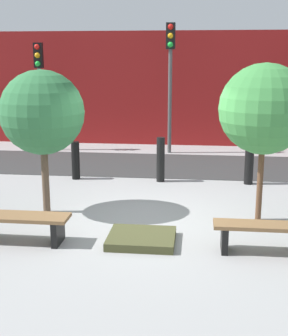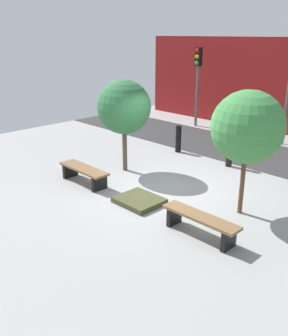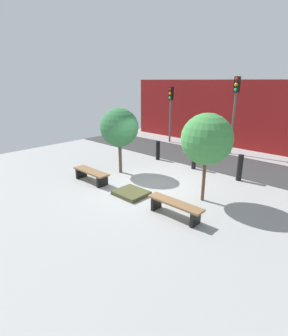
{
  "view_description": "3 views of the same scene",
  "coord_description": "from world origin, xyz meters",
  "px_view_note": "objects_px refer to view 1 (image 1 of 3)",
  "views": [
    {
      "loc": [
        0.85,
        -8.15,
        2.96
      ],
      "look_at": [
        -0.03,
        -0.39,
        1.12
      ],
      "focal_mm": 50.0,
      "sensor_mm": 36.0,
      "label": 1
    },
    {
      "loc": [
        6.17,
        -6.84,
        4.02
      ],
      "look_at": [
        -0.1,
        -0.72,
        0.84
      ],
      "focal_mm": 40.0,
      "sensor_mm": 36.0,
      "label": 2
    },
    {
      "loc": [
        6.09,
        -6.8,
        3.82
      ],
      "look_at": [
        -0.08,
        -0.24,
        0.79
      ],
      "focal_mm": 28.0,
      "sensor_mm": 36.0,
      "label": 3
    }
  ],
  "objects_px": {
    "bench_left": "(17,222)",
    "tree_behind_right_bench": "(264,109)",
    "planter_bed": "(142,238)",
    "bollard_far_left": "(76,160)",
    "bollard_left": "(161,160)",
    "traffic_light_west": "(39,77)",
    "bench_right": "(271,232)",
    "traffic_light_mid_west": "(170,65)",
    "tree_behind_left_bench": "(42,113)",
    "bollard_center": "(249,162)"
  },
  "relations": [
    {
      "from": "traffic_light_west",
      "to": "planter_bed",
      "type": "bearing_deg",
      "value": -60.98
    },
    {
      "from": "bench_left",
      "to": "bollard_far_left",
      "type": "xyz_separation_m",
      "value": [
        -0.08,
        4.14,
        0.14
      ]
    },
    {
      "from": "bench_left",
      "to": "bollard_center",
      "type": "bearing_deg",
      "value": 44.7
    },
    {
      "from": "traffic_light_mid_west",
      "to": "bollard_far_left",
      "type": "bearing_deg",
      "value": -120.62
    },
    {
      "from": "bench_right",
      "to": "traffic_light_mid_west",
      "type": "distance_m",
      "value": 8.36
    },
    {
      "from": "traffic_light_west",
      "to": "bench_left",
      "type": "bearing_deg",
      "value": -74.55
    },
    {
      "from": "bollard_left",
      "to": "traffic_light_west",
      "type": "xyz_separation_m",
      "value": [
        -4.18,
        3.59,
        1.83
      ]
    },
    {
      "from": "bench_right",
      "to": "tree_behind_right_bench",
      "type": "bearing_deg",
      "value": 90.15
    },
    {
      "from": "traffic_light_west",
      "to": "bollard_center",
      "type": "bearing_deg",
      "value": -29.66
    },
    {
      "from": "bollard_far_left",
      "to": "planter_bed",
      "type": "bearing_deg",
      "value": -61.68
    },
    {
      "from": "bollard_left",
      "to": "bench_right",
      "type": "bearing_deg",
      "value": -63.78
    },
    {
      "from": "bench_right",
      "to": "tree_behind_left_bench",
      "type": "xyz_separation_m",
      "value": [
        -4.08,
        1.54,
        1.62
      ]
    },
    {
      "from": "bench_left",
      "to": "planter_bed",
      "type": "relative_size",
      "value": 1.59
    },
    {
      "from": "bench_right",
      "to": "bollard_center",
      "type": "relative_size",
      "value": 1.68
    },
    {
      "from": "bollard_center",
      "to": "traffic_light_mid_west",
      "type": "bearing_deg",
      "value": 120.62
    },
    {
      "from": "tree_behind_left_bench",
      "to": "tree_behind_right_bench",
      "type": "distance_m",
      "value": 4.08
    },
    {
      "from": "bench_right",
      "to": "bollard_left",
      "type": "distance_m",
      "value": 4.62
    },
    {
      "from": "bench_right",
      "to": "bollard_center",
      "type": "bearing_deg",
      "value": 88.98
    },
    {
      "from": "planter_bed",
      "to": "bollard_left",
      "type": "xyz_separation_m",
      "value": [
        0.0,
        3.94,
        0.48
      ]
    },
    {
      "from": "planter_bed",
      "to": "traffic_light_west",
      "type": "relative_size",
      "value": 0.32
    },
    {
      "from": "bollard_center",
      "to": "traffic_light_mid_west",
      "type": "height_order",
      "value": "traffic_light_mid_west"
    },
    {
      "from": "traffic_light_mid_west",
      "to": "bench_left",
      "type": "bearing_deg",
      "value": -104.78
    },
    {
      "from": "planter_bed",
      "to": "bollard_far_left",
      "type": "relative_size",
      "value": 1.16
    },
    {
      "from": "tree_behind_left_bench",
      "to": "bollard_left",
      "type": "height_order",
      "value": "tree_behind_left_bench"
    },
    {
      "from": "bench_right",
      "to": "planter_bed",
      "type": "xyz_separation_m",
      "value": [
        -2.04,
        0.2,
        -0.27
      ]
    },
    {
      "from": "bench_left",
      "to": "traffic_light_mid_west",
      "type": "xyz_separation_m",
      "value": [
        2.04,
        7.74,
        2.42
      ]
    },
    {
      "from": "bench_left",
      "to": "bollard_center",
      "type": "relative_size",
      "value": 1.64
    },
    {
      "from": "bench_left",
      "to": "bollard_far_left",
      "type": "relative_size",
      "value": 1.84
    },
    {
      "from": "planter_bed",
      "to": "traffic_light_west",
      "type": "bearing_deg",
      "value": 119.02
    },
    {
      "from": "tree_behind_right_bench",
      "to": "traffic_light_mid_west",
      "type": "bearing_deg",
      "value": 108.24
    },
    {
      "from": "bench_right",
      "to": "bollard_far_left",
      "type": "bearing_deg",
      "value": 135.3
    },
    {
      "from": "bench_left",
      "to": "bollard_left",
      "type": "relative_size",
      "value": 1.59
    },
    {
      "from": "bench_right",
      "to": "traffic_light_west",
      "type": "relative_size",
      "value": 0.52
    },
    {
      "from": "tree_behind_right_bench",
      "to": "planter_bed",
      "type": "bearing_deg",
      "value": -146.69
    },
    {
      "from": "bench_right",
      "to": "traffic_light_west",
      "type": "height_order",
      "value": "traffic_light_west"
    },
    {
      "from": "bench_right",
      "to": "bollard_center",
      "type": "xyz_separation_m",
      "value": [
        0.08,
        4.14,
        0.19
      ]
    },
    {
      "from": "tree_behind_left_bench",
      "to": "bollard_center",
      "type": "distance_m",
      "value": 5.12
    },
    {
      "from": "bench_left",
      "to": "tree_behind_right_bench",
      "type": "xyz_separation_m",
      "value": [
        4.08,
        1.54,
        1.74
      ]
    },
    {
      "from": "bench_right",
      "to": "tree_behind_left_bench",
      "type": "bearing_deg",
      "value": 159.46
    },
    {
      "from": "bench_right",
      "to": "tree_behind_left_bench",
      "type": "relative_size",
      "value": 0.64
    },
    {
      "from": "tree_behind_right_bench",
      "to": "bollard_center",
      "type": "distance_m",
      "value": 3.03
    },
    {
      "from": "bench_right",
      "to": "traffic_light_west",
      "type": "bearing_deg",
      "value": 128.96
    },
    {
      "from": "tree_behind_left_bench",
      "to": "tree_behind_right_bench",
      "type": "height_order",
      "value": "tree_behind_right_bench"
    },
    {
      "from": "bench_left",
      "to": "tree_behind_right_bench",
      "type": "distance_m",
      "value": 4.7
    },
    {
      "from": "bench_right",
      "to": "bollard_far_left",
      "type": "height_order",
      "value": "bollard_far_left"
    },
    {
      "from": "planter_bed",
      "to": "tree_behind_right_bench",
      "type": "xyz_separation_m",
      "value": [
        2.04,
        1.34,
        2.01
      ]
    },
    {
      "from": "planter_bed",
      "to": "traffic_light_mid_west",
      "type": "relative_size",
      "value": 0.27
    },
    {
      "from": "tree_behind_right_bench",
      "to": "bollard_left",
      "type": "bearing_deg",
      "value": 128.1
    },
    {
      "from": "traffic_light_west",
      "to": "traffic_light_mid_west",
      "type": "bearing_deg",
      "value": 0.02
    },
    {
      "from": "traffic_light_mid_west",
      "to": "traffic_light_west",
      "type": "bearing_deg",
      "value": -179.98
    }
  ]
}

